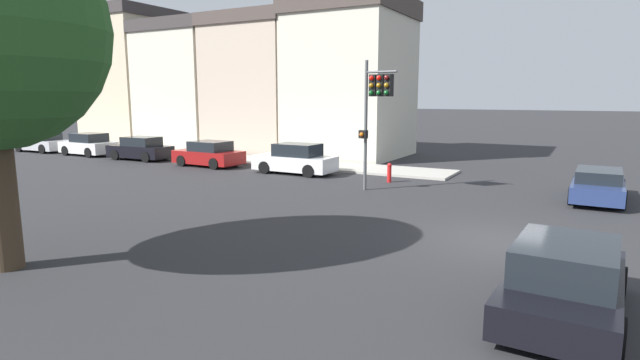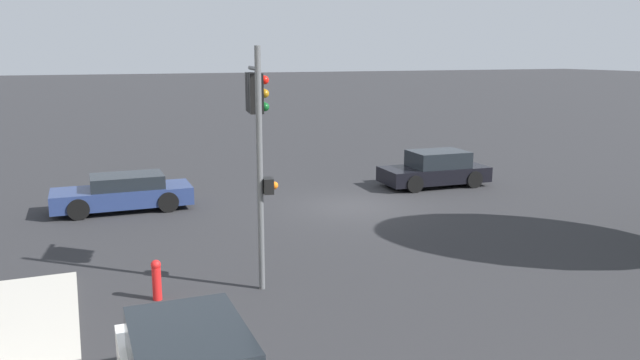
{
  "view_description": "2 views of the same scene",
  "coord_description": "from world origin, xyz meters",
  "px_view_note": "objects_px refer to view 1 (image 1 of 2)",
  "views": [
    {
      "loc": [
        -14.39,
        -2.16,
        4.01
      ],
      "look_at": [
        0.05,
        5.76,
        1.26
      ],
      "focal_mm": 28.0,
      "sensor_mm": 36.0,
      "label": 1
    },
    {
      "loc": [
        9.18,
        19.59,
        5.37
      ],
      "look_at": [
        3.52,
        5.57,
        2.28
      ],
      "focal_mm": 35.0,
      "sensor_mm": 36.0,
      "label": 2
    }
  ],
  "objects_px": {
    "crossing_car_0": "(598,185)",
    "parked_car_3": "(89,145)",
    "crossing_car_1": "(565,281)",
    "parked_car_0": "(295,160)",
    "parked_car_4": "(42,143)",
    "parked_car_2": "(140,149)",
    "traffic_signal": "(376,98)",
    "parked_car_1": "(209,154)",
    "fire_hydrant": "(389,172)"
  },
  "relations": [
    {
      "from": "parked_car_1",
      "to": "parked_car_3",
      "type": "xyz_separation_m",
      "value": [
        0.19,
        10.98,
        0.03
      ]
    },
    {
      "from": "crossing_car_1",
      "to": "parked_car_4",
      "type": "height_order",
      "value": "crossing_car_1"
    },
    {
      "from": "traffic_signal",
      "to": "crossing_car_0",
      "type": "distance_m",
      "value": 9.36
    },
    {
      "from": "parked_car_2",
      "to": "parked_car_4",
      "type": "bearing_deg",
      "value": -1.61
    },
    {
      "from": "parked_car_1",
      "to": "parked_car_2",
      "type": "height_order",
      "value": "parked_car_2"
    },
    {
      "from": "parked_car_0",
      "to": "parked_car_3",
      "type": "height_order",
      "value": "parked_car_0"
    },
    {
      "from": "traffic_signal",
      "to": "parked_car_4",
      "type": "bearing_deg",
      "value": -86.63
    },
    {
      "from": "parked_car_3",
      "to": "fire_hydrant",
      "type": "bearing_deg",
      "value": 179.71
    },
    {
      "from": "parked_car_1",
      "to": "parked_car_2",
      "type": "relative_size",
      "value": 0.96
    },
    {
      "from": "crossing_car_1",
      "to": "fire_hydrant",
      "type": "xyz_separation_m",
      "value": [
        12.26,
        8.09,
        -0.19
      ]
    },
    {
      "from": "parked_car_0",
      "to": "parked_car_1",
      "type": "distance_m",
      "value": 5.92
    },
    {
      "from": "parked_car_0",
      "to": "parked_car_3",
      "type": "xyz_separation_m",
      "value": [
        0.19,
        16.9,
        -0.02
      ]
    },
    {
      "from": "parked_car_4",
      "to": "fire_hydrant",
      "type": "height_order",
      "value": "parked_car_4"
    },
    {
      "from": "crossing_car_0",
      "to": "parked_car_4",
      "type": "relative_size",
      "value": 1.07
    },
    {
      "from": "traffic_signal",
      "to": "fire_hydrant",
      "type": "bearing_deg",
      "value": -164.95
    },
    {
      "from": "traffic_signal",
      "to": "parked_car_2",
      "type": "xyz_separation_m",
      "value": [
        2.8,
        17.35,
        -3.25
      ]
    },
    {
      "from": "crossing_car_0",
      "to": "parked_car_3",
      "type": "distance_m",
      "value": 30.9
    },
    {
      "from": "fire_hydrant",
      "to": "parked_car_3",
      "type": "bearing_deg",
      "value": 88.98
    },
    {
      "from": "crossing_car_1",
      "to": "parked_car_3",
      "type": "xyz_separation_m",
      "value": [
        12.65,
        30.33,
        0.05
      ]
    },
    {
      "from": "crossing_car_1",
      "to": "parked_car_1",
      "type": "bearing_deg",
      "value": 59.9
    },
    {
      "from": "parked_car_0",
      "to": "fire_hydrant",
      "type": "xyz_separation_m",
      "value": [
        -0.21,
        -5.34,
        -0.25
      ]
    },
    {
      "from": "parked_car_2",
      "to": "parked_car_3",
      "type": "relative_size",
      "value": 1.08
    },
    {
      "from": "parked_car_0",
      "to": "parked_car_2",
      "type": "bearing_deg",
      "value": -0.22
    },
    {
      "from": "crossing_car_0",
      "to": "parked_car_0",
      "type": "bearing_deg",
      "value": 90.05
    },
    {
      "from": "parked_car_0",
      "to": "parked_car_3",
      "type": "relative_size",
      "value": 1.09
    },
    {
      "from": "parked_car_1",
      "to": "parked_car_0",
      "type": "bearing_deg",
      "value": -177.81
    },
    {
      "from": "parked_car_1",
      "to": "fire_hydrant",
      "type": "relative_size",
      "value": 4.51
    },
    {
      "from": "traffic_signal",
      "to": "parked_car_3",
      "type": "distance_m",
      "value": 22.91
    },
    {
      "from": "crossing_car_0",
      "to": "parked_car_0",
      "type": "height_order",
      "value": "parked_car_0"
    },
    {
      "from": "crossing_car_0",
      "to": "fire_hydrant",
      "type": "distance_m",
      "value": 8.66
    },
    {
      "from": "traffic_signal",
      "to": "parked_car_1",
      "type": "relative_size",
      "value": 1.33
    },
    {
      "from": "parked_car_4",
      "to": "parked_car_2",
      "type": "bearing_deg",
      "value": 178.33
    },
    {
      "from": "parked_car_0",
      "to": "parked_car_4",
      "type": "bearing_deg",
      "value": 0.29
    },
    {
      "from": "traffic_signal",
      "to": "crossing_car_0",
      "type": "height_order",
      "value": "traffic_signal"
    },
    {
      "from": "crossing_car_0",
      "to": "fire_hydrant",
      "type": "relative_size",
      "value": 5.09
    },
    {
      "from": "parked_car_2",
      "to": "parked_car_0",
      "type": "bearing_deg",
      "value": 177.29
    },
    {
      "from": "crossing_car_0",
      "to": "parked_car_3",
      "type": "bearing_deg",
      "value": 90.26
    },
    {
      "from": "fire_hydrant",
      "to": "parked_car_4",
      "type": "bearing_deg",
      "value": 89.46
    },
    {
      "from": "crossing_car_1",
      "to": "parked_car_2",
      "type": "bearing_deg",
      "value": 66.11
    },
    {
      "from": "parked_car_3",
      "to": "fire_hydrant",
      "type": "distance_m",
      "value": 22.25
    },
    {
      "from": "parked_car_3",
      "to": "parked_car_4",
      "type": "xyz_separation_m",
      "value": [
        -0.14,
        5.06,
        -0.06
      ]
    },
    {
      "from": "parked_car_0",
      "to": "fire_hydrant",
      "type": "height_order",
      "value": "parked_car_0"
    },
    {
      "from": "traffic_signal",
      "to": "crossing_car_1",
      "type": "distance_m",
      "value": 12.96
    },
    {
      "from": "traffic_signal",
      "to": "parked_car_4",
      "type": "relative_size",
      "value": 1.27
    },
    {
      "from": "parked_car_0",
      "to": "crossing_car_0",
      "type": "bearing_deg",
      "value": 179.4
    },
    {
      "from": "parked_car_1",
      "to": "parked_car_4",
      "type": "xyz_separation_m",
      "value": [
        0.05,
        16.03,
        -0.03
      ]
    },
    {
      "from": "parked_car_1",
      "to": "parked_car_4",
      "type": "height_order",
      "value": "parked_car_1"
    },
    {
      "from": "parked_car_0",
      "to": "parked_car_2",
      "type": "xyz_separation_m",
      "value": [
        0.13,
        11.75,
        -0.04
      ]
    },
    {
      "from": "crossing_car_0",
      "to": "parked_car_4",
      "type": "height_order",
      "value": "parked_car_4"
    },
    {
      "from": "crossing_car_0",
      "to": "parked_car_1",
      "type": "height_order",
      "value": "parked_car_1"
    }
  ]
}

